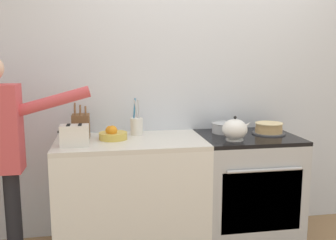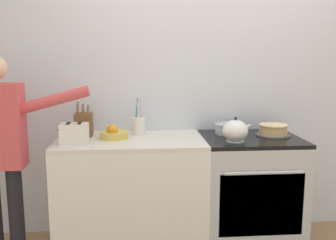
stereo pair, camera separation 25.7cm
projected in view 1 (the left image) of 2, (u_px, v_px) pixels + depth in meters
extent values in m
cube|color=silver|center=(203.00, 83.00, 3.24)|extent=(8.00, 0.04, 2.60)
cube|color=white|center=(131.00, 197.00, 2.94)|extent=(1.13, 0.65, 0.86)
cube|color=silver|center=(130.00, 142.00, 2.86)|extent=(1.13, 0.65, 0.03)
cube|color=#B7BABF|center=(246.00, 190.00, 3.10)|extent=(0.76, 0.65, 0.86)
cube|color=black|center=(262.00, 202.00, 2.79)|extent=(0.63, 0.01, 0.47)
cylinder|color=#B7BABF|center=(265.00, 170.00, 2.72)|extent=(0.57, 0.02, 0.02)
cube|color=black|center=(248.00, 137.00, 3.02)|extent=(0.76, 0.65, 0.03)
cylinder|color=#4C4C51|center=(269.00, 133.00, 3.08)|extent=(0.27, 0.27, 0.01)
cylinder|color=tan|center=(269.00, 130.00, 3.08)|extent=(0.22, 0.22, 0.04)
cylinder|color=tan|center=(269.00, 126.00, 3.07)|extent=(0.21, 0.21, 0.04)
cylinder|color=beige|center=(269.00, 123.00, 3.07)|extent=(0.22, 0.22, 0.01)
cylinder|color=white|center=(234.00, 139.00, 2.85)|extent=(0.13, 0.13, 0.01)
ellipsoid|color=white|center=(235.00, 130.00, 2.84)|extent=(0.19, 0.19, 0.16)
cone|color=white|center=(246.00, 125.00, 2.85)|extent=(0.09, 0.04, 0.08)
sphere|color=black|center=(235.00, 117.00, 2.82)|extent=(0.02, 0.02, 0.02)
cylinder|color=#B7BABF|center=(226.00, 128.00, 3.12)|extent=(0.23, 0.23, 0.08)
torus|color=#B7BABF|center=(226.00, 123.00, 3.11)|extent=(0.24, 0.24, 0.01)
cube|color=brown|center=(81.00, 126.00, 2.93)|extent=(0.13, 0.15, 0.18)
cylinder|color=brown|center=(75.00, 110.00, 2.86)|extent=(0.01, 0.04, 0.08)
cylinder|color=brown|center=(80.00, 111.00, 2.87)|extent=(0.01, 0.04, 0.07)
cylinder|color=brown|center=(85.00, 111.00, 2.88)|extent=(0.01, 0.03, 0.07)
cylinder|color=brown|center=(75.00, 109.00, 2.89)|extent=(0.01, 0.04, 0.10)
cylinder|color=brown|center=(80.00, 110.00, 2.90)|extent=(0.01, 0.04, 0.08)
cylinder|color=brown|center=(86.00, 110.00, 2.91)|extent=(0.01, 0.03, 0.07)
cylinder|color=silver|center=(137.00, 126.00, 3.03)|extent=(0.10, 0.10, 0.14)
cylinder|color=#B7BABF|center=(137.00, 115.00, 2.99)|extent=(0.05, 0.02, 0.24)
cylinder|color=teal|center=(134.00, 114.00, 3.02)|extent=(0.04, 0.06, 0.25)
cylinder|color=#B7BABF|center=(139.00, 114.00, 3.01)|extent=(0.03, 0.06, 0.24)
cylinder|color=gold|center=(113.00, 136.00, 2.87)|extent=(0.22, 0.22, 0.05)
sphere|color=orange|center=(112.00, 130.00, 2.84)|extent=(0.08, 0.08, 0.08)
sphere|color=orange|center=(110.00, 130.00, 2.86)|extent=(0.07, 0.07, 0.07)
cube|color=silver|center=(75.00, 135.00, 2.65)|extent=(0.20, 0.13, 0.15)
cube|color=black|center=(68.00, 125.00, 2.63)|extent=(0.02, 0.09, 0.00)
cube|color=black|center=(80.00, 125.00, 2.65)|extent=(0.02, 0.09, 0.00)
cube|color=black|center=(59.00, 132.00, 2.63)|extent=(0.02, 0.02, 0.01)
cylinder|color=black|center=(14.00, 221.00, 2.67)|extent=(0.11, 0.11, 0.73)
cylinder|color=#D14C51|center=(53.00, 101.00, 2.58)|extent=(0.52, 0.08, 0.21)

